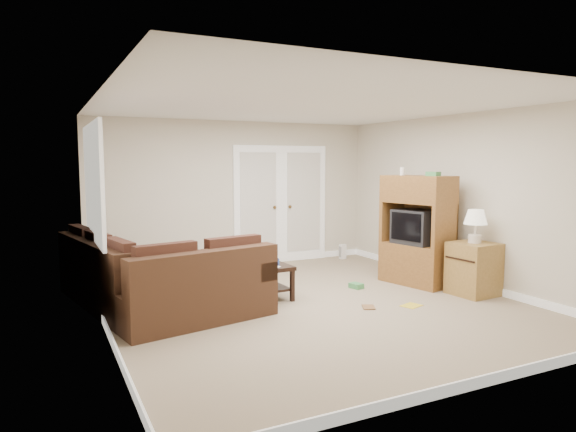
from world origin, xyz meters
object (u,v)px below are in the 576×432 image
coffee_table (258,276)px  side_cabinet (474,264)px  tv_armoire (417,230)px  sectional_sofa (149,284)px

coffee_table → side_cabinet: bearing=-29.3°
tv_armoire → coffee_table: bearing=156.5°
sectional_sofa → tv_armoire: tv_armoire is taller
coffee_table → tv_armoire: (2.35, -0.45, 0.56)m
tv_armoire → side_cabinet: 0.97m
tv_armoire → side_cabinet: bearing=-84.6°
side_cabinet → coffee_table: bearing=149.4°
sectional_sofa → side_cabinet: size_ratio=2.44×
sectional_sofa → tv_armoire: 3.88m
coffee_table → side_cabinet: size_ratio=0.98×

